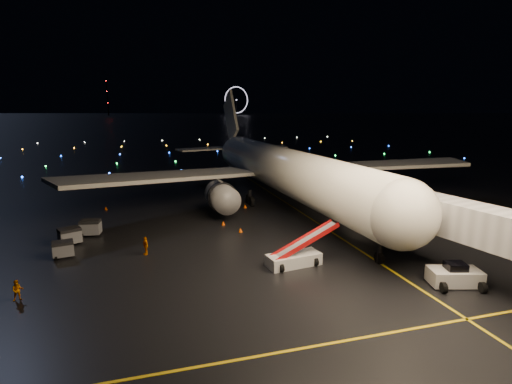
# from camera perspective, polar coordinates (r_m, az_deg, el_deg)

# --- Properties ---
(ground) EXTENTS (2000.00, 2000.00, 0.00)m
(ground) POSITION_cam_1_polar(r_m,az_deg,el_deg) (330.42, -14.78, 9.13)
(ground) COLOR black
(ground) RESTS_ON ground
(lane_centre) EXTENTS (0.25, 80.00, 0.02)m
(lane_centre) POSITION_cam_1_polar(r_m,az_deg,el_deg) (51.63, 8.47, -4.19)
(lane_centre) COLOR gold
(lane_centre) RESTS_ON ground
(lane_cross) EXTENTS (60.00, 0.25, 0.02)m
(lane_cross) POSITION_cam_1_polar(r_m,az_deg,el_deg) (24.88, -4.48, -23.07)
(lane_cross) COLOR gold
(lane_cross) RESTS_ON ground
(airliner) EXTENTS (65.52, 62.51, 17.84)m
(airliner) POSITION_cam_1_polar(r_m,az_deg,el_deg) (61.25, 2.62, 6.95)
(airliner) COLOR silver
(airliner) RESTS_ON ground
(pushback_tug) EXTENTS (4.47, 3.14, 1.92)m
(pushback_tug) POSITION_cam_1_polar(r_m,az_deg,el_deg) (37.04, 26.53, -10.42)
(pushback_tug) COLOR silver
(pushback_tug) RESTS_ON ground
(belt_loader) EXTENTS (7.52, 2.97, 3.55)m
(belt_loader) POSITION_cam_1_polar(r_m,az_deg,el_deg) (36.99, 5.44, -7.84)
(belt_loader) COLOR silver
(belt_loader) RESTS_ON ground
(crew_b) EXTENTS (0.92, 0.79, 1.63)m
(crew_b) POSITION_cam_1_polar(r_m,az_deg,el_deg) (35.73, -30.91, -11.96)
(crew_b) COLOR orange
(crew_b) RESTS_ON ground
(crew_c) EXTENTS (0.83, 1.18, 1.87)m
(crew_c) POSITION_cam_1_polar(r_m,az_deg,el_deg) (41.17, -15.51, -7.39)
(crew_c) COLOR orange
(crew_c) RESTS_ON ground
(safety_cone_0) EXTENTS (0.51, 0.51, 0.54)m
(safety_cone_0) POSITION_cam_1_polar(r_m,az_deg,el_deg) (46.84, -2.22, -5.43)
(safety_cone_0) COLOR #FB5302
(safety_cone_0) RESTS_ON ground
(safety_cone_1) EXTENTS (0.49, 0.49, 0.55)m
(safety_cone_1) POSITION_cam_1_polar(r_m,az_deg,el_deg) (57.89, -1.56, -2.02)
(safety_cone_1) COLOR #FB5302
(safety_cone_1) RESTS_ON ground
(safety_cone_2) EXTENTS (0.60, 0.60, 0.53)m
(safety_cone_2) POSITION_cam_1_polar(r_m,az_deg,el_deg) (49.74, -4.70, -4.42)
(safety_cone_2) COLOR #FB5302
(safety_cone_2) RESTS_ON ground
(safety_cone_3) EXTENTS (0.48, 0.48, 0.53)m
(safety_cone_3) POSITION_cam_1_polar(r_m,az_deg,el_deg) (60.60, -20.66, -2.17)
(safety_cone_3) COLOR #FB5302
(safety_cone_3) RESTS_ON ground
(ferris_wheel) EXTENTS (49.33, 16.80, 52.00)m
(ferris_wheel) POSITION_cam_1_polar(r_m,az_deg,el_deg) (771.12, -2.81, 12.85)
(ferris_wheel) COLOR black
(ferris_wheel) RESTS_ON ground
(radio_mast) EXTENTS (1.80, 1.80, 64.00)m
(radio_mast) POSITION_cam_1_polar(r_m,az_deg,el_deg) (771.88, -20.46, 12.58)
(radio_mast) COLOR black
(radio_mast) RESTS_ON ground
(taxiway_lights) EXTENTS (164.00, 92.00, 0.36)m
(taxiway_lights) POSITION_cam_1_polar(r_m,az_deg,el_deg) (137.01, -12.40, 5.81)
(taxiway_lights) COLOR black
(taxiway_lights) RESTS_ON ground
(baggage_cart_0) EXTENTS (2.34, 1.81, 1.81)m
(baggage_cart_0) POSITION_cam_1_polar(r_m,az_deg,el_deg) (49.21, -22.55, -4.73)
(baggage_cart_0) COLOR gray
(baggage_cart_0) RESTS_ON ground
(baggage_cart_1) EXTENTS (2.13, 1.68, 1.62)m
(baggage_cart_1) POSITION_cam_1_polar(r_m,az_deg,el_deg) (43.33, -25.85, -7.38)
(baggage_cart_1) COLOR gray
(baggage_cart_1) RESTS_ON ground
(baggage_cart_2) EXTENTS (2.53, 2.21, 1.80)m
(baggage_cart_2) POSITION_cam_1_polar(r_m,az_deg,el_deg) (46.93, -25.06, -5.75)
(baggage_cart_2) COLOR gray
(baggage_cart_2) RESTS_ON ground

